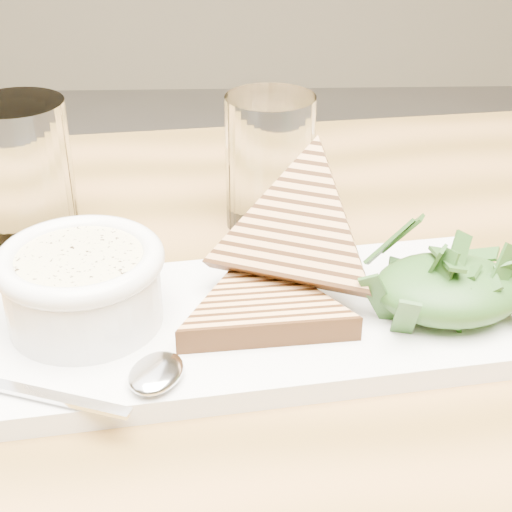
{
  "coord_description": "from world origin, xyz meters",
  "views": [
    {
      "loc": [
        0.11,
        -0.32,
        1.06
      ],
      "look_at": [
        0.12,
        0.15,
        0.79
      ],
      "focal_mm": 55.0,
      "sensor_mm": 36.0,
      "label": 1
    }
  ],
  "objects_px": {
    "soup_bowl": "(84,295)",
    "glass_near": "(24,173)",
    "platter": "(257,323)",
    "glass_far": "(270,162)",
    "table_top": "(22,416)"
  },
  "relations": [
    {
      "from": "soup_bowl",
      "to": "glass_near",
      "type": "height_order",
      "value": "glass_near"
    },
    {
      "from": "platter",
      "to": "soup_bowl",
      "type": "bearing_deg",
      "value": -177.63
    },
    {
      "from": "soup_bowl",
      "to": "glass_far",
      "type": "height_order",
      "value": "glass_far"
    },
    {
      "from": "glass_near",
      "to": "soup_bowl",
      "type": "bearing_deg",
      "value": -65.17
    },
    {
      "from": "platter",
      "to": "glass_near",
      "type": "bearing_deg",
      "value": 141.81
    },
    {
      "from": "table_top",
      "to": "platter",
      "type": "relative_size",
      "value": 3.74
    },
    {
      "from": "platter",
      "to": "glass_near",
      "type": "distance_m",
      "value": 0.24
    },
    {
      "from": "platter",
      "to": "soup_bowl",
      "type": "xyz_separation_m",
      "value": [
        -0.12,
        -0.0,
        0.03
      ]
    },
    {
      "from": "glass_far",
      "to": "table_top",
      "type": "bearing_deg",
      "value": -126.76
    },
    {
      "from": "table_top",
      "to": "platter",
      "type": "distance_m",
      "value": 0.17
    },
    {
      "from": "platter",
      "to": "glass_far",
      "type": "xyz_separation_m",
      "value": [
        0.02,
        0.17,
        0.05
      ]
    },
    {
      "from": "table_top",
      "to": "platter",
      "type": "xyz_separation_m",
      "value": [
        0.15,
        0.06,
        0.03
      ]
    },
    {
      "from": "soup_bowl",
      "to": "table_top",
      "type": "bearing_deg",
      "value": -124.25
    },
    {
      "from": "table_top",
      "to": "glass_near",
      "type": "xyz_separation_m",
      "value": [
        -0.03,
        0.2,
        0.08
      ]
    },
    {
      "from": "table_top",
      "to": "glass_near",
      "type": "bearing_deg",
      "value": 98.99
    }
  ]
}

